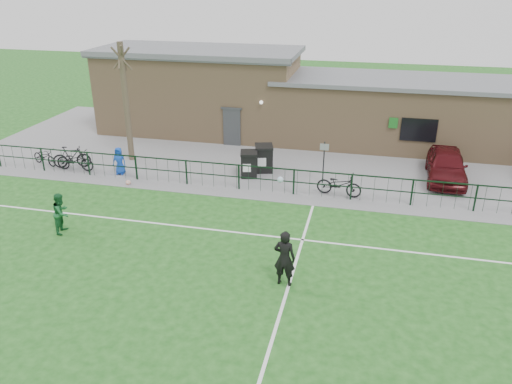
% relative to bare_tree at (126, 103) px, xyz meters
% --- Properties ---
extents(ground, '(90.00, 90.00, 0.00)m').
position_rel_bare_tree_xyz_m(ground, '(8.00, -10.50, -3.00)').
color(ground, '#194F17').
rests_on(ground, ground).
extents(paving_strip, '(34.00, 13.00, 0.02)m').
position_rel_bare_tree_xyz_m(paving_strip, '(8.00, 3.00, -2.99)').
color(paving_strip, slate).
rests_on(paving_strip, ground).
extents(pitch_line_touch, '(28.00, 0.10, 0.01)m').
position_rel_bare_tree_xyz_m(pitch_line_touch, '(8.00, -2.70, -3.00)').
color(pitch_line_touch, white).
rests_on(pitch_line_touch, ground).
extents(pitch_line_mid, '(28.00, 0.10, 0.01)m').
position_rel_bare_tree_xyz_m(pitch_line_mid, '(8.00, -6.50, -3.00)').
color(pitch_line_mid, white).
rests_on(pitch_line_mid, ground).
extents(pitch_line_perp, '(0.10, 16.00, 0.01)m').
position_rel_bare_tree_xyz_m(pitch_line_perp, '(10.00, -10.50, -3.00)').
color(pitch_line_perp, white).
rests_on(pitch_line_perp, ground).
extents(perimeter_fence, '(28.00, 0.10, 1.20)m').
position_rel_bare_tree_xyz_m(perimeter_fence, '(8.00, -2.50, -2.40)').
color(perimeter_fence, black).
rests_on(perimeter_fence, ground).
extents(bare_tree, '(0.30, 0.30, 6.00)m').
position_rel_bare_tree_xyz_m(bare_tree, '(0.00, 0.00, 0.00)').
color(bare_tree, '#423628').
rests_on(bare_tree, ground).
extents(wheelie_bin_left, '(0.94, 1.01, 1.15)m').
position_rel_bare_tree_xyz_m(wheelie_bin_left, '(6.57, -0.87, -2.41)').
color(wheelie_bin_left, black).
rests_on(wheelie_bin_left, paving_strip).
extents(wheelie_bin_right, '(1.03, 1.11, 1.23)m').
position_rel_bare_tree_xyz_m(wheelie_bin_right, '(7.11, -0.02, -2.37)').
color(wheelie_bin_right, black).
rests_on(wheelie_bin_right, paving_strip).
extents(sign_post, '(0.08, 0.08, 2.00)m').
position_rel_bare_tree_xyz_m(sign_post, '(10.11, -0.90, -1.98)').
color(sign_post, black).
rests_on(sign_post, paving_strip).
extents(car_maroon, '(1.93, 4.37, 1.46)m').
position_rel_bare_tree_xyz_m(car_maroon, '(15.70, 0.81, -2.25)').
color(car_maroon, '#450C10').
rests_on(car_maroon, paving_strip).
extents(bicycle_a, '(1.76, 1.09, 0.87)m').
position_rel_bare_tree_xyz_m(bicycle_a, '(-3.94, -1.74, -2.54)').
color(bicycle_a, black).
rests_on(bicycle_a, paving_strip).
extents(bicycle_b, '(1.93, 1.13, 1.12)m').
position_rel_bare_tree_xyz_m(bicycle_b, '(-2.34, -1.80, -2.42)').
color(bicycle_b, black).
rests_on(bicycle_b, paving_strip).
extents(bicycle_c, '(1.97, 0.71, 1.03)m').
position_rel_bare_tree_xyz_m(bicycle_c, '(-1.99, -2.08, -2.46)').
color(bicycle_c, black).
rests_on(bicycle_c, paving_strip).
extents(bicycle_e, '(2.05, 0.95, 1.04)m').
position_rel_bare_tree_xyz_m(bicycle_e, '(10.96, -2.18, -2.46)').
color(bicycle_e, black).
rests_on(bicycle_e, paving_strip).
extents(spectator_child, '(0.68, 0.47, 1.34)m').
position_rel_bare_tree_xyz_m(spectator_child, '(0.39, -2.02, -2.31)').
color(spectator_child, '#1341B2').
rests_on(spectator_child, paving_strip).
extents(goalkeeper_kick, '(1.28, 3.82, 2.22)m').
position_rel_bare_tree_xyz_m(goalkeeper_kick, '(9.82, -9.38, -2.04)').
color(goalkeeper_kick, black).
rests_on(goalkeeper_kick, ground).
extents(outfield_player, '(0.69, 0.83, 1.58)m').
position_rel_bare_tree_xyz_m(outfield_player, '(1.09, -7.92, -2.21)').
color(outfield_player, '#195A2B').
rests_on(outfield_player, ground).
extents(ball_ground, '(0.24, 0.24, 0.24)m').
position_rel_bare_tree_xyz_m(ball_ground, '(1.37, -3.17, -2.88)').
color(ball_ground, silver).
rests_on(ball_ground, ground).
extents(clubhouse, '(24.25, 5.40, 4.96)m').
position_rel_bare_tree_xyz_m(clubhouse, '(7.12, 6.00, -0.78)').
color(clubhouse, '#A5835C').
rests_on(clubhouse, ground).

